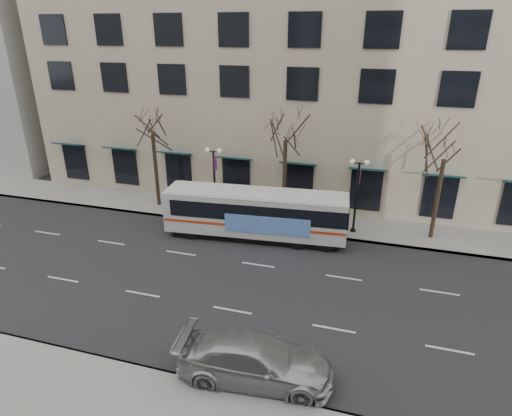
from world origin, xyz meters
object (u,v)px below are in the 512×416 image
at_px(silver_car, 255,360).
at_px(tree_far_mid, 286,126).
at_px(city_bus, 257,213).
at_px(lamp_post_right, 357,193).
at_px(lamp_post_left, 215,179).
at_px(tree_far_left, 151,121).
at_px(tree_far_right, 447,144).

bearing_deg(silver_car, tree_far_mid, 3.56).
bearing_deg(city_bus, lamp_post_right, 16.18).
relative_size(tree_far_mid, lamp_post_right, 1.64).
xyz_separation_m(tree_far_mid, lamp_post_left, (-4.99, -0.60, -3.96)).
relative_size(lamp_post_right, silver_car, 0.85).
bearing_deg(city_bus, tree_far_left, 156.19).
bearing_deg(tree_far_right, lamp_post_right, -173.15).
distance_m(tree_far_left, city_bus, 10.59).
xyz_separation_m(tree_far_left, lamp_post_left, (5.01, -0.60, -3.75)).
distance_m(lamp_post_left, silver_car, 16.29).
height_order(lamp_post_left, silver_car, lamp_post_left).
xyz_separation_m(tree_far_left, tree_far_mid, (10.00, 0.00, 0.21)).
bearing_deg(silver_car, lamp_post_left, 21.67).
height_order(tree_far_right, city_bus, tree_far_right).
bearing_deg(city_bus, tree_far_mid, 64.27).
distance_m(tree_far_mid, lamp_post_right, 6.41).
bearing_deg(city_bus, silver_car, -79.00).
xyz_separation_m(lamp_post_left, lamp_post_right, (10.00, 0.00, 0.00)).
bearing_deg(tree_far_left, lamp_post_right, -2.29).
relative_size(tree_far_right, lamp_post_left, 1.55).
xyz_separation_m(lamp_post_left, silver_car, (7.34, -14.40, -2.05)).
height_order(tree_far_mid, lamp_post_right, tree_far_mid).
relative_size(lamp_post_right, city_bus, 0.43).
height_order(lamp_post_right, city_bus, lamp_post_right).
bearing_deg(lamp_post_left, tree_far_left, 173.17).
bearing_deg(tree_far_left, city_bus, -18.65).
distance_m(tree_far_left, tree_far_right, 20.00).
bearing_deg(city_bus, lamp_post_left, 143.06).
xyz_separation_m(tree_far_right, lamp_post_left, (-14.99, -0.60, -3.48)).
xyz_separation_m(city_bus, silver_car, (3.48, -12.00, -0.87)).
height_order(tree_far_left, city_bus, tree_far_left).
height_order(lamp_post_left, city_bus, lamp_post_left).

